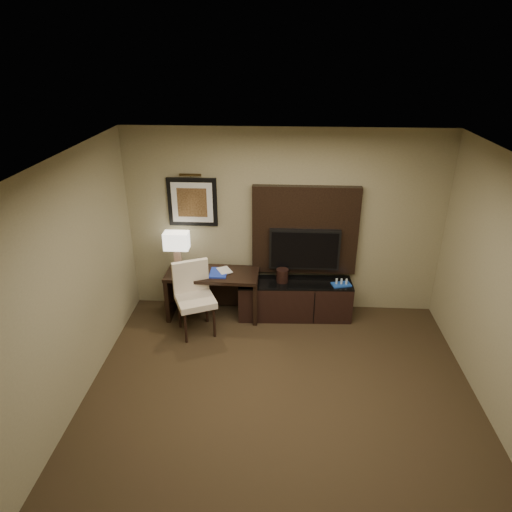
# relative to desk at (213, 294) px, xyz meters

# --- Properties ---
(floor) EXTENTS (4.50, 5.00, 0.01)m
(floor) POSITION_rel_desk_xyz_m (1.01, -2.15, -0.36)
(floor) COLOR #2E2214
(floor) RESTS_ON ground
(ceiling) EXTENTS (4.50, 5.00, 0.01)m
(ceiling) POSITION_rel_desk_xyz_m (1.01, -2.15, 2.35)
(ceiling) COLOR silver
(ceiling) RESTS_ON wall_back
(wall_back) EXTENTS (4.50, 0.01, 2.70)m
(wall_back) POSITION_rel_desk_xyz_m (1.01, 0.35, 1.00)
(wall_back) COLOR gray
(wall_back) RESTS_ON floor
(wall_left) EXTENTS (0.01, 5.00, 2.70)m
(wall_left) POSITION_rel_desk_xyz_m (-1.24, -2.15, 1.00)
(wall_left) COLOR gray
(wall_left) RESTS_ON floor
(desk) EXTENTS (1.34, 0.61, 0.71)m
(desk) POSITION_rel_desk_xyz_m (0.00, 0.00, 0.00)
(desk) COLOR black
(desk) RESTS_ON floor
(credenza) EXTENTS (1.65, 0.52, 0.56)m
(credenza) POSITION_rel_desk_xyz_m (1.19, 0.05, -0.07)
(credenza) COLOR black
(credenza) RESTS_ON floor
(tv_wall_panel) EXTENTS (1.50, 0.12, 1.30)m
(tv_wall_panel) POSITION_rel_desk_xyz_m (1.31, 0.29, 0.92)
(tv_wall_panel) COLOR black
(tv_wall_panel) RESTS_ON wall_back
(tv) EXTENTS (1.00, 0.08, 0.60)m
(tv) POSITION_rel_desk_xyz_m (1.31, 0.19, 0.67)
(tv) COLOR black
(tv) RESTS_ON tv_wall_panel
(artwork) EXTENTS (0.70, 0.04, 0.70)m
(artwork) POSITION_rel_desk_xyz_m (-0.29, 0.33, 1.30)
(artwork) COLOR black
(artwork) RESTS_ON wall_back
(picture_light) EXTENTS (0.04, 0.04, 0.30)m
(picture_light) POSITION_rel_desk_xyz_m (-0.29, 0.29, 1.70)
(picture_light) COLOR #3B2C13
(picture_light) RESTS_ON wall_back
(desk_chair) EXTENTS (0.68, 0.72, 1.03)m
(desk_chair) POSITION_rel_desk_xyz_m (-0.17, -0.45, 0.16)
(desk_chair) COLOR #F0E1C8
(desk_chair) RESTS_ON floor
(table_lamp) EXTENTS (0.35, 0.23, 0.53)m
(table_lamp) POSITION_rel_desk_xyz_m (-0.51, 0.09, 0.62)
(table_lamp) COLOR tan
(table_lamp) RESTS_ON desk
(desk_phone) EXTENTS (0.23, 0.21, 0.10)m
(desk_phone) POSITION_rel_desk_xyz_m (-0.18, -0.04, 0.41)
(desk_phone) COLOR black
(desk_phone) RESTS_ON desk
(blue_folder) EXTENTS (0.24, 0.32, 0.02)m
(blue_folder) POSITION_rel_desk_xyz_m (0.09, -0.02, 0.36)
(blue_folder) COLOR #1C35B7
(blue_folder) RESTS_ON desk
(book) EXTENTS (0.16, 0.10, 0.24)m
(book) POSITION_rel_desk_xyz_m (0.09, 0.01, 0.47)
(book) COLOR beige
(book) RESTS_ON desk
(ice_bucket) EXTENTS (0.19, 0.19, 0.19)m
(ice_bucket) POSITION_rel_desk_xyz_m (1.00, 0.06, 0.31)
(ice_bucket) COLOR black
(ice_bucket) RESTS_ON credenza
(minibar_tray) EXTENTS (0.30, 0.22, 0.09)m
(minibar_tray) POSITION_rel_desk_xyz_m (1.84, 0.00, 0.26)
(minibar_tray) COLOR blue
(minibar_tray) RESTS_ON credenza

